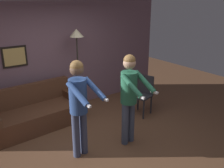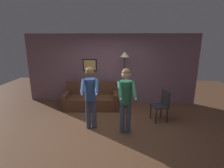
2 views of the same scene
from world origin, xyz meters
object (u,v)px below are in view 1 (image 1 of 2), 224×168
(person_standing_right, at_px, (130,92))
(dining_chair_distant, at_px, (143,92))
(couch, at_px, (36,114))
(torchiere_lamp, at_px, (77,44))
(person_standing_left, at_px, (79,100))

(person_standing_right, relative_size, dining_chair_distant, 1.86)
(couch, distance_m, person_standing_right, 2.20)
(torchiere_lamp, relative_size, person_standing_left, 1.15)
(couch, xyz_separation_m, person_standing_right, (1.22, -1.66, 0.77))
(couch, relative_size, person_standing_right, 1.13)
(torchiere_lamp, bearing_deg, dining_chair_distant, -41.60)
(person_standing_left, height_order, dining_chair_distant, person_standing_left)
(couch, bearing_deg, dining_chair_distant, -19.84)
(couch, height_order, person_standing_right, person_standing_right)
(person_standing_right, bearing_deg, dining_chair_distant, 37.04)
(person_standing_right, height_order, dining_chair_distant, person_standing_right)
(torchiere_lamp, distance_m, dining_chair_distant, 1.91)
(torchiere_lamp, xyz_separation_m, dining_chair_distant, (1.16, -1.03, -1.12))
(couch, distance_m, torchiere_lamp, 1.81)
(torchiere_lamp, distance_m, person_standing_right, 1.95)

